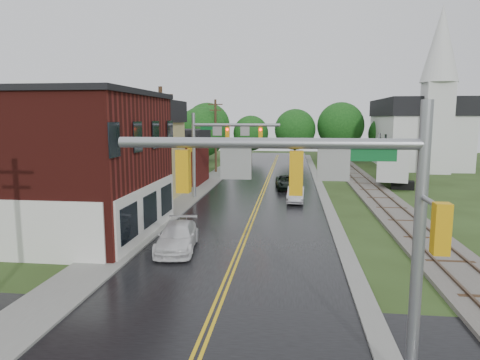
% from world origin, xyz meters
% --- Properties ---
extents(main_road, '(10.00, 90.00, 0.02)m').
position_xyz_m(main_road, '(0.00, 30.00, 0.00)').
color(main_road, black).
rests_on(main_road, ground).
extents(curb_right, '(0.80, 70.00, 0.12)m').
position_xyz_m(curb_right, '(5.40, 35.00, 0.00)').
color(curb_right, gray).
rests_on(curb_right, ground).
extents(sidewalk_left, '(2.40, 50.00, 0.12)m').
position_xyz_m(sidewalk_left, '(-6.20, 25.00, 0.00)').
color(sidewalk_left, gray).
rests_on(sidewalk_left, ground).
extents(brick_building, '(14.30, 10.30, 8.30)m').
position_xyz_m(brick_building, '(-12.48, 15.00, 4.15)').
color(brick_building, '#4C1410').
rests_on(brick_building, ground).
extents(yellow_house, '(8.00, 7.00, 6.40)m').
position_xyz_m(yellow_house, '(-11.00, 26.00, 3.20)').
color(yellow_house, tan).
rests_on(yellow_house, ground).
extents(darkred_building, '(7.00, 6.00, 4.40)m').
position_xyz_m(darkred_building, '(-10.00, 35.00, 2.20)').
color(darkred_building, '#3F0F0C').
rests_on(darkred_building, ground).
extents(church, '(10.40, 18.40, 20.00)m').
position_xyz_m(church, '(20.00, 53.74, 5.83)').
color(church, silver).
rests_on(church, ground).
extents(railroad, '(3.20, 80.00, 0.30)m').
position_xyz_m(railroad, '(10.00, 35.00, 0.11)').
color(railroad, '#59544C').
rests_on(railroad, ground).
extents(traffic_signal_near, '(7.34, 0.30, 7.20)m').
position_xyz_m(traffic_signal_near, '(3.47, 2.00, 4.97)').
color(traffic_signal_near, gray).
rests_on(traffic_signal_near, ground).
extents(traffic_signal_far, '(7.34, 0.43, 7.20)m').
position_xyz_m(traffic_signal_far, '(-3.47, 27.00, 4.97)').
color(traffic_signal_far, gray).
rests_on(traffic_signal_far, ground).
extents(utility_pole_b, '(1.80, 0.28, 9.00)m').
position_xyz_m(utility_pole_b, '(-6.80, 22.00, 4.72)').
color(utility_pole_b, '#382616').
rests_on(utility_pole_b, ground).
extents(utility_pole_c, '(1.80, 0.28, 9.00)m').
position_xyz_m(utility_pole_c, '(-6.80, 44.00, 4.72)').
color(utility_pole_c, '#382616').
rests_on(utility_pole_c, ground).
extents(tree_left_b, '(7.60, 7.60, 9.69)m').
position_xyz_m(tree_left_b, '(-17.85, 31.90, 5.72)').
color(tree_left_b, black).
rests_on(tree_left_b, ground).
extents(tree_left_c, '(6.00, 6.00, 7.65)m').
position_xyz_m(tree_left_c, '(-13.85, 39.90, 4.51)').
color(tree_left_c, black).
rests_on(tree_left_c, ground).
extents(tree_left_e, '(6.40, 6.40, 8.16)m').
position_xyz_m(tree_left_e, '(-8.85, 45.90, 4.81)').
color(tree_left_e, black).
rests_on(tree_left_e, ground).
extents(suv_dark, '(2.58, 4.86, 1.30)m').
position_xyz_m(suv_dark, '(2.24, 32.53, 0.65)').
color(suv_dark, black).
rests_on(suv_dark, ground).
extents(sedan_silver, '(1.46, 3.78, 1.23)m').
position_xyz_m(sedan_silver, '(2.96, 26.16, 0.61)').
color(sedan_silver, '#B8B8BE').
rests_on(sedan_silver, ground).
extents(pickup_white, '(2.42, 4.85, 1.35)m').
position_xyz_m(pickup_white, '(-3.20, 12.73, 0.68)').
color(pickup_white, silver).
rests_on(pickup_white, ground).
extents(semi_trailer, '(5.40, 13.18, 4.02)m').
position_xyz_m(semi_trailer, '(13.19, 38.71, 2.38)').
color(semi_trailer, black).
rests_on(semi_trailer, ground).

